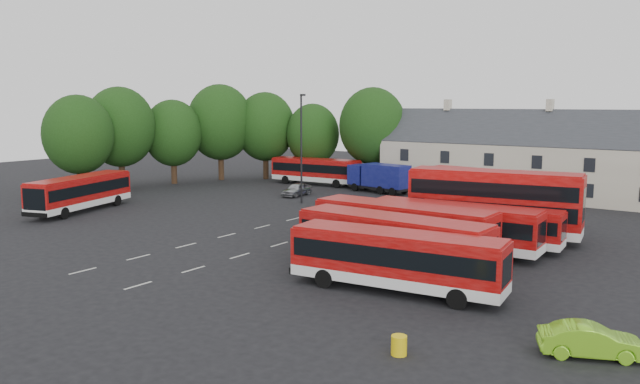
{
  "coord_description": "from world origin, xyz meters",
  "views": [
    {
      "loc": [
        31.73,
        -34.71,
        9.75
      ],
      "look_at": [
        1.4,
        7.91,
        2.2
      ],
      "focal_mm": 35.0,
      "sensor_mm": 36.0,
      "label": 1
    }
  ],
  "objects_px": {
    "lime_car": "(591,341)",
    "grit_bin": "(399,345)",
    "bus_dd_south": "(494,200)",
    "lamppost": "(301,146)",
    "bus_west": "(80,190)",
    "silver_car": "(297,189)",
    "box_truck": "(379,177)",
    "bus_row_a": "(396,256)"
  },
  "relations": [
    {
      "from": "bus_row_a",
      "to": "lime_car",
      "type": "xyz_separation_m",
      "value": [
        10.13,
        -2.97,
        -1.26
      ]
    },
    {
      "from": "bus_row_a",
      "to": "bus_west",
      "type": "height_order",
      "value": "bus_west"
    },
    {
      "from": "box_truck",
      "to": "grit_bin",
      "type": "relative_size",
      "value": 9.57
    },
    {
      "from": "grit_bin",
      "to": "bus_dd_south",
      "type": "bearing_deg",
      "value": 101.33
    },
    {
      "from": "bus_dd_south",
      "to": "box_truck",
      "type": "distance_m",
      "value": 23.79
    },
    {
      "from": "lamppost",
      "to": "box_truck",
      "type": "bearing_deg",
      "value": 76.94
    },
    {
      "from": "bus_dd_south",
      "to": "silver_car",
      "type": "relative_size",
      "value": 3.02
    },
    {
      "from": "bus_west",
      "to": "box_truck",
      "type": "distance_m",
      "value": 30.35
    },
    {
      "from": "silver_car",
      "to": "grit_bin",
      "type": "height_order",
      "value": "silver_car"
    },
    {
      "from": "bus_row_a",
      "to": "box_truck",
      "type": "bearing_deg",
      "value": 114.74
    },
    {
      "from": "bus_west",
      "to": "grit_bin",
      "type": "bearing_deg",
      "value": -124.46
    },
    {
      "from": "bus_row_a",
      "to": "bus_dd_south",
      "type": "xyz_separation_m",
      "value": [
        -0.51,
        15.49,
        0.9
      ]
    },
    {
      "from": "box_truck",
      "to": "silver_car",
      "type": "relative_size",
      "value": 1.83
    },
    {
      "from": "bus_dd_south",
      "to": "grit_bin",
      "type": "xyz_separation_m",
      "value": [
        4.53,
        -22.61,
        -2.41
      ]
    },
    {
      "from": "bus_west",
      "to": "silver_car",
      "type": "relative_size",
      "value": 2.83
    },
    {
      "from": "box_truck",
      "to": "silver_car",
      "type": "distance_m",
      "value": 9.3
    },
    {
      "from": "silver_car",
      "to": "lime_car",
      "type": "bearing_deg",
      "value": -41.64
    },
    {
      "from": "silver_car",
      "to": "lamppost",
      "type": "relative_size",
      "value": 0.39
    },
    {
      "from": "lamppost",
      "to": "bus_west",
      "type": "bearing_deg",
      "value": -131.58
    },
    {
      "from": "bus_row_a",
      "to": "grit_bin",
      "type": "relative_size",
      "value": 14.76
    },
    {
      "from": "bus_west",
      "to": "lamppost",
      "type": "bearing_deg",
      "value": -58.83
    },
    {
      "from": "silver_car",
      "to": "grit_bin",
      "type": "relative_size",
      "value": 5.24
    },
    {
      "from": "box_truck",
      "to": "lime_car",
      "type": "distance_m",
      "value": 44.4
    },
    {
      "from": "box_truck",
      "to": "grit_bin",
      "type": "bearing_deg",
      "value": -50.48
    },
    {
      "from": "box_truck",
      "to": "bus_dd_south",
      "type": "bearing_deg",
      "value": -31.37
    },
    {
      "from": "silver_car",
      "to": "box_truck",
      "type": "bearing_deg",
      "value": 46.56
    },
    {
      "from": "bus_west",
      "to": "silver_car",
      "type": "height_order",
      "value": "bus_west"
    },
    {
      "from": "box_truck",
      "to": "lamppost",
      "type": "relative_size",
      "value": 0.7
    },
    {
      "from": "bus_west",
      "to": "lamppost",
      "type": "relative_size",
      "value": 1.09
    },
    {
      "from": "box_truck",
      "to": "grit_bin",
      "type": "xyz_separation_m",
      "value": [
        22.78,
        -37.83,
        -1.37
      ]
    },
    {
      "from": "grit_bin",
      "to": "lamppost",
      "type": "height_order",
      "value": "lamppost"
    },
    {
      "from": "bus_dd_south",
      "to": "lamppost",
      "type": "height_order",
      "value": "lamppost"
    },
    {
      "from": "bus_dd_south",
      "to": "lamppost",
      "type": "distance_m",
      "value": 21.41
    },
    {
      "from": "silver_car",
      "to": "lamppost",
      "type": "bearing_deg",
      "value": -50.89
    },
    {
      "from": "bus_west",
      "to": "grit_bin",
      "type": "height_order",
      "value": "bus_west"
    },
    {
      "from": "bus_row_a",
      "to": "lamppost",
      "type": "relative_size",
      "value": 1.08
    },
    {
      "from": "bus_dd_south",
      "to": "lime_car",
      "type": "height_order",
      "value": "bus_dd_south"
    },
    {
      "from": "lime_car",
      "to": "grit_bin",
      "type": "xyz_separation_m",
      "value": [
        -6.11,
        -4.14,
        -0.25
      ]
    },
    {
      "from": "bus_west",
      "to": "lamppost",
      "type": "height_order",
      "value": "lamppost"
    },
    {
      "from": "bus_row_a",
      "to": "silver_car",
      "type": "distance_m",
      "value": 34.08
    },
    {
      "from": "bus_dd_south",
      "to": "grit_bin",
      "type": "relative_size",
      "value": 15.85
    },
    {
      "from": "silver_car",
      "to": "bus_west",
      "type": "bearing_deg",
      "value": -122.62
    }
  ]
}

